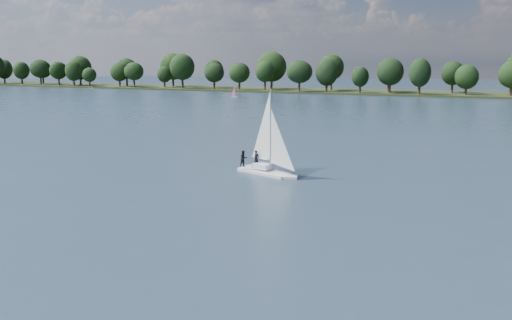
# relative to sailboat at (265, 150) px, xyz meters

# --- Properties ---
(ground) EXTENTS (700.00, 700.00, 0.00)m
(ground) POSITION_rel_sailboat_xyz_m (-2.74, 58.44, -2.58)
(ground) COLOR #233342
(ground) RESTS_ON ground
(far_shore) EXTENTS (660.00, 40.00, 1.50)m
(far_shore) POSITION_rel_sailboat_xyz_m (-2.74, 170.44, -2.58)
(far_shore) COLOR black
(far_shore) RESTS_ON ground
(sailboat) EXTENTS (7.29, 3.96, 9.24)m
(sailboat) POSITION_rel_sailboat_xyz_m (0.00, 0.00, 0.00)
(sailboat) COLOR white
(sailboat) RESTS_ON ground
(dinghy_pink) EXTENTS (2.82, 1.42, 4.31)m
(dinghy_pink) POSITION_rel_sailboat_xyz_m (-73.02, 119.49, -1.56)
(dinghy_pink) COLOR silver
(dinghy_pink) RESTS_ON ground
(pontoon) EXTENTS (4.24, 2.55, 0.50)m
(pontoon) POSITION_rel_sailboat_xyz_m (-169.37, 151.08, -2.58)
(pontoon) COLOR #525557
(pontoon) RESTS_ON ground
(treeline) EXTENTS (562.71, 73.96, 17.86)m
(treeline) POSITION_rel_sailboat_xyz_m (-5.25, 166.85, 5.60)
(treeline) COLOR black
(treeline) RESTS_ON ground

